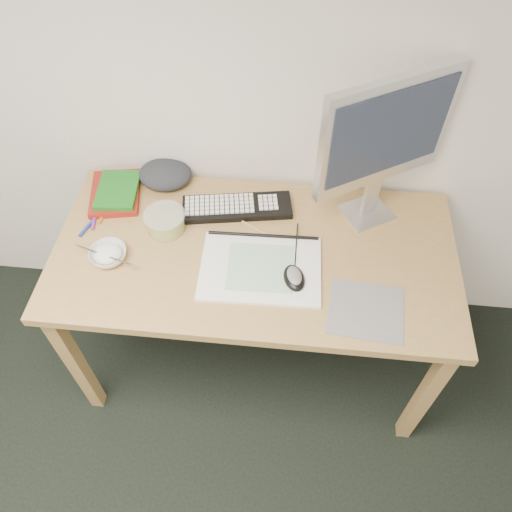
{
  "coord_description": "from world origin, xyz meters",
  "views": [
    {
      "loc": [
        0.4,
        0.35,
        2.09
      ],
      "look_at": [
        0.3,
        1.34,
        0.83
      ],
      "focal_mm": 35.0,
      "sensor_mm": 36.0,
      "label": 1
    }
  ],
  "objects": [
    {
      "name": "monitor",
      "position": [
        0.68,
        1.65,
        1.1
      ],
      "size": [
        0.43,
        0.28,
        0.56
      ],
      "rotation": [
        0.0,
        0.0,
        0.55
      ],
      "color": "silver",
      "rests_on": "desk"
    },
    {
      "name": "cloth_lump",
      "position": [
        -0.09,
        1.74,
        0.79
      ],
      "size": [
        0.19,
        0.17,
        0.07
      ],
      "primitive_type": "ellipsoid",
      "rotation": [
        0.0,
        0.0,
        -0.19
      ],
      "color": "#272A2F",
      "rests_on": "desk"
    },
    {
      "name": "marker_orange",
      "position": [
        -0.28,
        1.55,
        0.76
      ],
      "size": [
        0.02,
        0.12,
        0.01
      ],
      "primitive_type": "cylinder",
      "rotation": [
        0.0,
        1.57,
        1.5
      ],
      "color": "orange",
      "rests_on": "desk"
    },
    {
      "name": "marker_blue",
      "position": [
        -0.32,
        1.49,
        0.76
      ],
      "size": [
        0.05,
        0.12,
        0.01
      ],
      "primitive_type": "cylinder",
      "rotation": [
        0.0,
        1.57,
        1.26
      ],
      "color": "#1C3398",
      "rests_on": "desk"
    },
    {
      "name": "rice_bowl",
      "position": [
        -0.21,
        1.35,
        0.77
      ],
      "size": [
        0.15,
        0.15,
        0.04
      ],
      "primitive_type": "imported",
      "rotation": [
        0.0,
        0.0,
        0.21
      ],
      "color": "white",
      "rests_on": "desk"
    },
    {
      "name": "pencil_tan",
      "position": [
        0.3,
        1.52,
        0.75
      ],
      "size": [
        0.17,
        0.11,
        0.01
      ],
      "primitive_type": "cylinder",
      "rotation": [
        0.0,
        1.57,
        -0.55
      ],
      "color": "tan",
      "rests_on": "desk"
    },
    {
      "name": "marker_purple",
      "position": [
        -0.31,
        1.53,
        0.76
      ],
      "size": [
        0.03,
        0.13,
        0.01
      ],
      "primitive_type": "cylinder",
      "rotation": [
        0.0,
        1.57,
        1.73
      ],
      "color": "purple",
      "rests_on": "desk"
    },
    {
      "name": "pencil_black",
      "position": [
        0.37,
        1.45,
        0.75
      ],
      "size": [
        0.17,
        0.02,
        0.01
      ],
      "primitive_type": "cylinder",
      "rotation": [
        0.0,
        1.57,
        -0.09
      ],
      "color": "black",
      "rests_on": "desk"
    },
    {
      "name": "desk",
      "position": [
        0.28,
        1.43,
        0.67
      ],
      "size": [
        1.4,
        0.7,
        0.75
      ],
      "color": "#AA884D",
      "rests_on": "ground"
    },
    {
      "name": "mouse",
      "position": [
        0.43,
        1.31,
        0.78
      ],
      "size": [
        0.1,
        0.12,
        0.04
      ],
      "primitive_type": "ellipsoid",
      "rotation": [
        0.0,
        0.0,
        0.29
      ],
      "color": "black",
      "rests_on": "sketchpad"
    },
    {
      "name": "book_green",
      "position": [
        -0.26,
        1.64,
        0.78
      ],
      "size": [
        0.16,
        0.21,
        0.02
      ],
      "primitive_type": "cube",
      "rotation": [
        0.0,
        0.0,
        0.09
      ],
      "color": "#1B691A",
      "rests_on": "book_red"
    },
    {
      "name": "sketchpad",
      "position": [
        0.31,
        1.35,
        0.76
      ],
      "size": [
        0.41,
        0.3,
        0.01
      ],
      "primitive_type": "cube",
      "rotation": [
        0.0,
        0.0,
        0.03
      ],
      "color": "white",
      "rests_on": "desk"
    },
    {
      "name": "mousepad",
      "position": [
        0.66,
        1.22,
        0.75
      ],
      "size": [
        0.25,
        0.23,
        0.0
      ],
      "primitive_type": "cube",
      "rotation": [
        0.0,
        0.0,
        -0.09
      ],
      "color": "gray",
      "rests_on": "desk"
    },
    {
      "name": "keyboard",
      "position": [
        0.2,
        1.62,
        0.76
      ],
      "size": [
        0.42,
        0.19,
        0.02
      ],
      "primitive_type": "cube",
      "rotation": [
        0.0,
        0.0,
        0.17
      ],
      "color": "black",
      "rests_on": "desk"
    },
    {
      "name": "fruit_tub",
      "position": [
        -0.04,
        1.5,
        0.79
      ],
      "size": [
        0.15,
        0.15,
        0.07
      ],
      "primitive_type": "cylinder",
      "rotation": [
        0.0,
        0.0,
        0.02
      ],
      "color": "#EED454",
      "rests_on": "desk"
    },
    {
      "name": "book_red",
      "position": [
        -0.27,
        1.65,
        0.76
      ],
      "size": [
        0.22,
        0.27,
        0.02
      ],
      "primitive_type": "cube",
      "rotation": [
        0.0,
        0.0,
        0.2
      ],
      "color": "maroon",
      "rests_on": "desk"
    },
    {
      "name": "chopsticks",
      "position": [
        -0.21,
        1.33,
        0.79
      ],
      "size": [
        0.22,
        0.08,
        0.02
      ],
      "primitive_type": "cylinder",
      "rotation": [
        0.0,
        1.57,
        -0.3
      ],
      "color": "#B7B7BA",
      "rests_on": "rice_bowl"
    },
    {
      "name": "pencil_pink",
      "position": [
        0.32,
        1.46,
        0.75
      ],
      "size": [
        0.17,
        0.02,
        0.01
      ],
      "primitive_type": "cylinder",
      "rotation": [
        0.0,
        1.57,
        -0.09
      ],
      "color": "#CA657A",
      "rests_on": "desk"
    }
  ]
}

